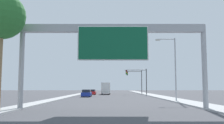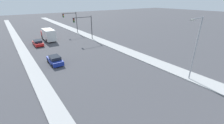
# 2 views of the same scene
# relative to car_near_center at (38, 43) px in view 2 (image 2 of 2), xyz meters

# --- Properties ---
(sidewalk_right) EXTENTS (3.00, 120.00, 0.15)m
(sidewalk_right) POSITION_rel_car_near_center_xyz_m (14.75, -0.60, -0.57)
(sidewalk_right) COLOR #AFAFAF
(sidewalk_right) RESTS_ON ground
(median_strip_left) EXTENTS (2.00, 120.00, 0.15)m
(median_strip_left) POSITION_rel_car_near_center_xyz_m (-3.75, -0.60, -0.57)
(median_strip_left) COLOR #AFAFAF
(median_strip_left) RESTS_ON ground
(car_near_center) EXTENTS (1.87, 4.48, 1.36)m
(car_near_center) POSITION_rel_car_near_center_xyz_m (0.00, 0.00, 0.00)
(car_near_center) COLOR red
(car_near_center) RESTS_ON ground
(car_far_left) EXTENTS (1.81, 4.41, 1.49)m
(car_far_left) POSITION_rel_car_near_center_xyz_m (-0.00, -13.90, 0.05)
(car_far_left) COLOR navy
(car_far_left) RESTS_ON ground
(truck_box_primary) EXTENTS (2.35, 7.32, 3.15)m
(truck_box_primary) POSITION_rel_car_near_center_xyz_m (3.50, 3.43, 0.95)
(truck_box_primary) COLOR red
(truck_box_primary) RESTS_ON ground
(traffic_light_near_intersection) EXTENTS (5.51, 0.32, 6.51)m
(traffic_light_near_intersection) POSITION_rel_car_near_center_xyz_m (12.01, -2.60, 3.81)
(traffic_light_near_intersection) COLOR #2D2D30
(traffic_light_near_intersection) RESTS_ON ground
(traffic_light_mid_block) EXTENTS (4.62, 0.32, 6.77)m
(traffic_light_mid_block) POSITION_rel_car_near_center_xyz_m (12.36, 7.40, 3.90)
(traffic_light_mid_block) COLOR #2D2D30
(traffic_light_mid_block) RESTS_ON ground
(street_lamp_right) EXTENTS (2.75, 0.28, 8.73)m
(street_lamp_right) POSITION_rel_car_near_center_xyz_m (13.51, -30.85, 4.52)
(street_lamp_right) COLOR #9EA0A5
(street_lamp_right) RESTS_ON ground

